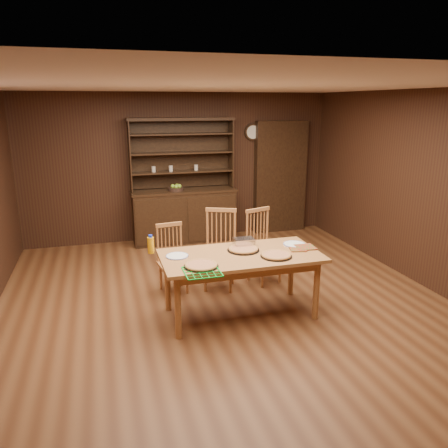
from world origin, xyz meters
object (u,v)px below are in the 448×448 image
object	(u,v)px
juice_bottle	(151,245)
chair_center	(220,246)
dining_table	(241,261)
chair_right	(261,243)
china_hutch	(184,209)
chair_left	(172,256)

from	to	relation	value
juice_bottle	chair_center	bearing A→B (deg)	29.78
dining_table	chair_right	world-z (taller)	chair_right
chair_center	chair_right	world-z (taller)	chair_center
chair_right	juice_bottle	world-z (taller)	chair_right
dining_table	chair_right	distance (m)	1.10
chair_right	juice_bottle	xyz separation A→B (m)	(-1.58, -0.59, 0.31)
china_hutch	juice_bottle	bearing A→B (deg)	-108.44
china_hutch	juice_bottle	distance (m)	2.85
chair_left	chair_center	bearing A→B (deg)	-10.18
dining_table	chair_left	xyz separation A→B (m)	(-0.65, 0.92, -0.19)
chair_right	chair_center	bearing A→B (deg)	164.21
dining_table	chair_center	xyz separation A→B (m)	(0.00, 0.88, -0.10)
juice_bottle	dining_table	bearing A→B (deg)	-18.30
chair_left	chair_center	distance (m)	0.66
dining_table	juice_bottle	world-z (taller)	juice_bottle
chair_left	chair_right	xyz separation A→B (m)	(1.25, -0.01, 0.06)
china_hutch	dining_table	world-z (taller)	china_hutch
chair_left	juice_bottle	xyz separation A→B (m)	(-0.33, -0.60, 0.37)
chair_center	chair_right	bearing A→B (deg)	26.18
dining_table	chair_right	xyz separation A→B (m)	(0.60, 0.91, -0.12)
china_hutch	chair_center	distance (m)	2.13
chair_left	chair_center	world-z (taller)	chair_center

